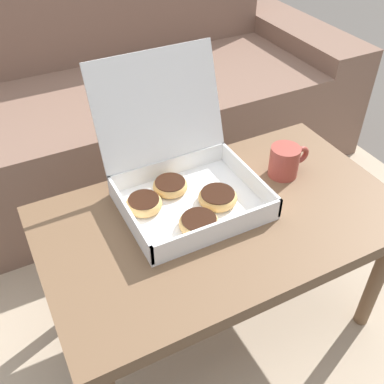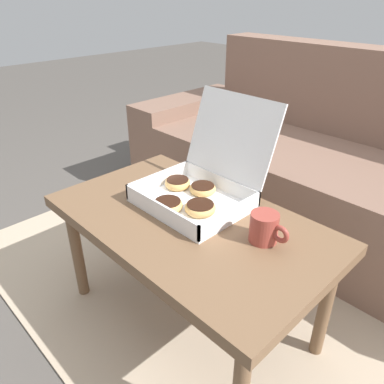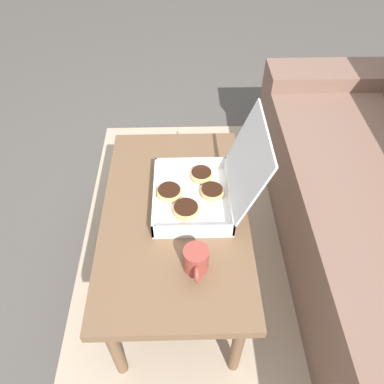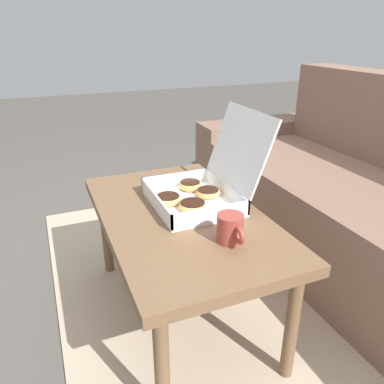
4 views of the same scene
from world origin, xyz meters
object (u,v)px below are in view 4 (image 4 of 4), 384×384
at_px(coffee_table, 181,225).
at_px(coffee_mug, 231,229).
at_px(pastry_box, 201,187).
at_px(couch, 370,210).

relative_size(coffee_table, coffee_mug, 7.44).
bearing_deg(pastry_box, couch, 85.57).
height_order(coffee_table, pastry_box, pastry_box).
bearing_deg(pastry_box, coffee_mug, -6.67).
bearing_deg(couch, coffee_mug, -74.50).
xyz_separation_m(couch, coffee_mug, (0.25, -0.90, 0.22)).
bearing_deg(coffee_table, couch, 90.00).
height_order(couch, pastry_box, couch).
height_order(couch, coffee_mug, couch).
xyz_separation_m(pastry_box, coffee_mug, (0.31, -0.04, -0.01)).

